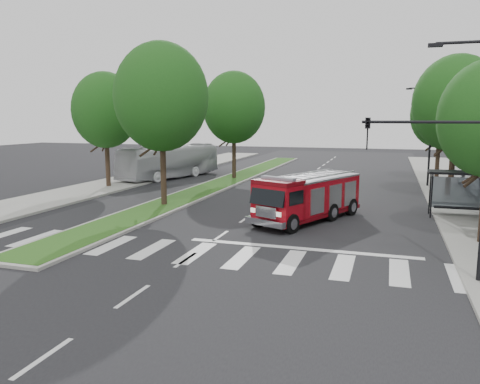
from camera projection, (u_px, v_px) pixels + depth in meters
name	position (u px, v px, depth m)	size (l,w,h in m)	color
ground	(221.00, 236.00, 22.17)	(140.00, 140.00, 0.00)	black
sidewalk_right	(475.00, 211.00, 27.80)	(5.00, 80.00, 0.15)	gray
sidewalk_left	(88.00, 190.00, 35.93)	(5.00, 80.00, 0.15)	gray
median	(227.00, 181.00, 40.90)	(3.00, 50.00, 0.15)	gray
bus_shelter	(458.00, 181.00, 26.15)	(3.20, 1.60, 2.61)	black
tree_right_mid	(456.00, 104.00, 30.87)	(5.60, 5.60, 9.72)	black
tree_right_far	(440.00, 115.00, 40.38)	(5.00, 5.00, 8.73)	black
tree_median_near	(161.00, 97.00, 28.56)	(5.80, 5.80, 10.16)	black
tree_median_far	(234.00, 108.00, 41.78)	(5.60, 5.60, 9.72)	black
tree_left_mid	(105.00, 110.00, 36.72)	(5.20, 5.20, 9.16)	black
streetlight_right_near	(459.00, 145.00, 15.26)	(4.08, 0.22, 8.00)	black
streetlight_right_far	(429.00, 132.00, 37.17)	(2.11, 0.20, 8.00)	black
fire_engine	(308.00, 198.00, 25.30)	(5.21, 7.92, 2.66)	#5B040B
city_bus	(170.00, 161.00, 43.53)	(2.65, 11.31, 3.15)	silver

